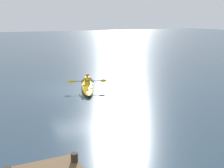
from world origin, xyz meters
TOP-DOWN VIEW (x-y plane):
  - ground_plane at (0.00, 0.00)m, footprint 160.00×160.00m
  - kayak at (-0.82, 0.12)m, footprint 2.21×4.46m
  - kayaker at (-0.79, 0.21)m, footprint 2.21×0.85m

SIDE VIEW (x-z plane):
  - ground_plane at x=0.00m, z-range 0.00..0.00m
  - kayak at x=-0.82m, z-range 0.00..0.29m
  - kayaker at x=-0.79m, z-range 0.23..0.93m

